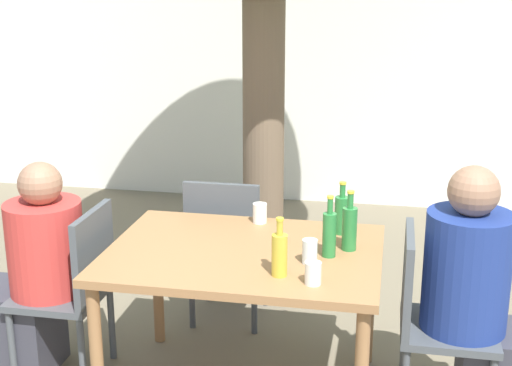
# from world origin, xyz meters

# --- Properties ---
(cafe_building_wall) EXTENTS (10.00, 0.08, 2.80)m
(cafe_building_wall) POSITION_xyz_m (0.00, 3.31, 1.40)
(cafe_building_wall) COLOR white
(cafe_building_wall) RESTS_ON ground_plane
(dining_table_front) EXTENTS (1.31, 0.98, 0.77)m
(dining_table_front) POSITION_xyz_m (0.00, 0.00, 0.69)
(dining_table_front) COLOR #996B42
(dining_table_front) RESTS_ON ground_plane
(patio_chair_0) EXTENTS (0.44, 0.44, 0.92)m
(patio_chair_0) POSITION_xyz_m (-0.89, 0.00, 0.52)
(patio_chair_0) COLOR #474C51
(patio_chair_0) RESTS_ON ground_plane
(patio_chair_1) EXTENTS (0.44, 0.44, 0.92)m
(patio_chair_1) POSITION_xyz_m (0.89, 0.00, 0.52)
(patio_chair_1) COLOR #474C51
(patio_chair_1) RESTS_ON ground_plane
(patio_chair_2) EXTENTS (0.44, 0.44, 0.92)m
(patio_chair_2) POSITION_xyz_m (-0.26, 0.72, 0.52)
(patio_chair_2) COLOR #474C51
(patio_chair_2) RESTS_ON ground_plane
(person_seated_0) EXTENTS (0.59, 0.39, 1.16)m
(person_seated_0) POSITION_xyz_m (-1.12, -0.00, 0.52)
(person_seated_0) COLOR #383842
(person_seated_0) RESTS_ON ground_plane
(person_seated_1) EXTENTS (0.60, 0.39, 1.25)m
(person_seated_1) POSITION_xyz_m (1.12, -0.00, 0.57)
(person_seated_1) COLOR #383842
(person_seated_1) RESTS_ON ground_plane
(oil_cruet_0) EXTENTS (0.07, 0.07, 0.27)m
(oil_cruet_0) POSITION_xyz_m (0.22, -0.27, 0.88)
(oil_cruet_0) COLOR gold
(oil_cruet_0) RESTS_ON dining_table_front
(green_bottle_1) EXTENTS (0.06, 0.06, 0.30)m
(green_bottle_1) POSITION_xyz_m (0.41, -0.00, 0.89)
(green_bottle_1) COLOR #287A38
(green_bottle_1) RESTS_ON dining_table_front
(green_bottle_2) EXTENTS (0.07, 0.07, 0.30)m
(green_bottle_2) POSITION_xyz_m (0.49, 0.10, 0.89)
(green_bottle_2) COLOR #287A38
(green_bottle_2) RESTS_ON dining_table_front
(green_bottle_3) EXTENTS (0.07, 0.07, 0.27)m
(green_bottle_3) POSITION_xyz_m (0.44, 0.32, 0.88)
(green_bottle_3) COLOR #287A38
(green_bottle_3) RESTS_ON dining_table_front
(drinking_glass_0) EXTENTS (0.07, 0.07, 0.10)m
(drinking_glass_0) POSITION_xyz_m (0.37, -0.33, 0.82)
(drinking_glass_0) COLOR silver
(drinking_glass_0) RESTS_ON dining_table_front
(drinking_glass_1) EXTENTS (0.07, 0.07, 0.11)m
(drinking_glass_1) POSITION_xyz_m (0.33, -0.10, 0.83)
(drinking_glass_1) COLOR silver
(drinking_glass_1) RESTS_ON dining_table_front
(drinking_glass_2) EXTENTS (0.08, 0.08, 0.11)m
(drinking_glass_2) POSITION_xyz_m (0.00, 0.41, 0.83)
(drinking_glass_2) COLOR silver
(drinking_glass_2) RESTS_ON dining_table_front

